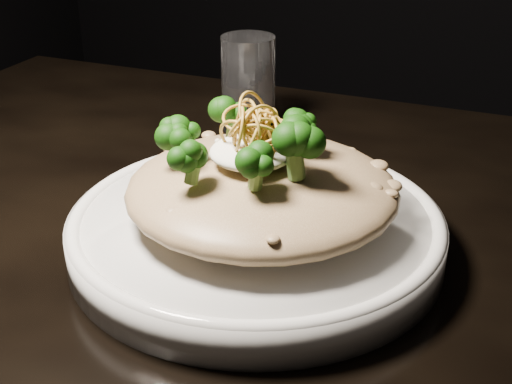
{
  "coord_description": "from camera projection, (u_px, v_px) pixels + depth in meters",
  "views": [
    {
      "loc": [
        0.21,
        -0.51,
        1.07
      ],
      "look_at": [
        0.01,
        -0.03,
        0.81
      ],
      "focal_mm": 50.0,
      "sensor_mm": 36.0,
      "label": 1
    }
  ],
  "objects": [
    {
      "name": "table",
      "position": [
        257.0,
        309.0,
        0.68
      ],
      "size": [
        1.1,
        0.8,
        0.75
      ],
      "color": "black",
      "rests_on": "ground"
    },
    {
      "name": "plate",
      "position": [
        256.0,
        232.0,
        0.61
      ],
      "size": [
        0.32,
        0.32,
        0.03
      ],
      "primitive_type": "cylinder",
      "color": "silver",
      "rests_on": "table"
    },
    {
      "name": "risotto",
      "position": [
        262.0,
        189.0,
        0.59
      ],
      "size": [
        0.23,
        0.23,
        0.05
      ],
      "primitive_type": "ellipsoid",
      "color": "brown",
      "rests_on": "plate"
    },
    {
      "name": "broccoli",
      "position": [
        249.0,
        136.0,
        0.57
      ],
      "size": [
        0.13,
        0.13,
        0.05
      ],
      "primitive_type": null,
      "color": "black",
      "rests_on": "risotto"
    },
    {
      "name": "cheese",
      "position": [
        252.0,
        152.0,
        0.57
      ],
      "size": [
        0.07,
        0.07,
        0.02
      ],
      "primitive_type": "ellipsoid",
      "color": "silver",
      "rests_on": "risotto"
    },
    {
      "name": "shallots",
      "position": [
        256.0,
        119.0,
        0.56
      ],
      "size": [
        0.06,
        0.06,
        0.04
      ],
      "primitive_type": null,
      "color": "#8F601E",
      "rests_on": "cheese"
    },
    {
      "name": "drinking_glass",
      "position": [
        248.0,
        83.0,
        0.85
      ],
      "size": [
        0.07,
        0.07,
        0.11
      ],
      "primitive_type": "cylinder",
      "rotation": [
        0.0,
        0.0,
        -0.14
      ],
      "color": "silver",
      "rests_on": "table"
    }
  ]
}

